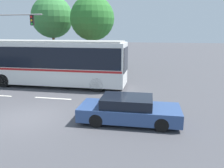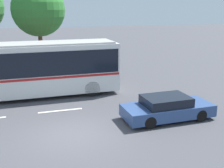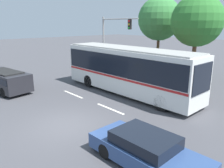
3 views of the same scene
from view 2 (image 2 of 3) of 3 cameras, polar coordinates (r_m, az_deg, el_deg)
ground_plane at (r=12.85m, az=-8.03°, el=-10.12°), size 140.00×140.00×0.00m
city_bus at (r=18.13m, az=-16.90°, el=3.36°), size 11.39×2.65×3.40m
sedan_foreground at (r=14.45m, az=11.16°, el=-4.82°), size 4.61×1.96×1.20m
flowering_hedge at (r=22.09m, az=-17.36°, el=2.13°), size 6.90×1.31×1.43m
street_tree_centre at (r=25.08m, az=-14.77°, el=14.39°), size 4.48×4.48×7.54m
lane_stripe_near at (r=15.71m, az=-10.47°, el=-5.35°), size 2.40×0.16×0.01m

